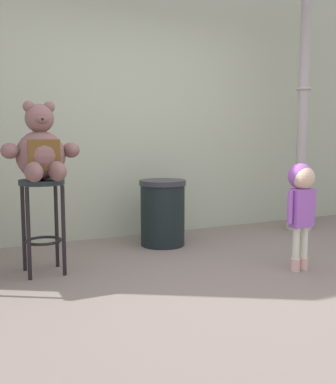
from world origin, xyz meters
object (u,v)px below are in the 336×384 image
at_px(teddy_bear, 41,152).
at_px(trash_bin, 163,212).
at_px(bar_stool_with_teddy, 42,208).
at_px(lamppost, 302,134).
at_px(child_walking, 301,193).

xyz_separation_m(teddy_bear, trash_bin, (1.29, 0.49, -0.66)).
bearing_deg(bar_stool_with_teddy, lamppost, 8.64).
bearing_deg(trash_bin, bar_stool_with_teddy, -160.42).
bearing_deg(lamppost, trash_bin, -179.48).
distance_m(child_walking, lamppost, 1.84).
bearing_deg(child_walking, lamppost, 19.36).
bearing_deg(teddy_bear, bar_stool_with_teddy, 90.00).
relative_size(bar_stool_with_teddy, lamppost, 0.27).
relative_size(trash_bin, lamppost, 0.23).
distance_m(child_walking, trash_bin, 1.49).
height_order(child_walking, trash_bin, child_walking).
height_order(bar_stool_with_teddy, lamppost, lamppost).
relative_size(child_walking, trash_bin, 1.33).
xyz_separation_m(teddy_bear, lamppost, (3.13, 0.51, 0.15)).
xyz_separation_m(bar_stool_with_teddy, teddy_bear, (0.00, -0.03, 0.46)).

